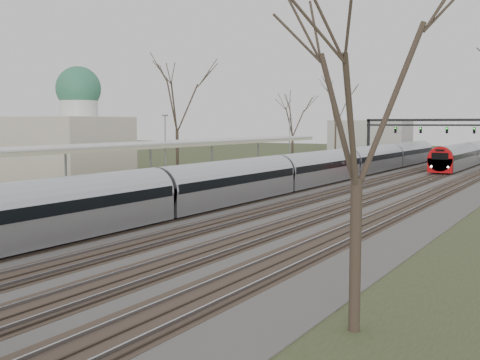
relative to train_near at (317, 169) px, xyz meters
The scene contains 9 objects.
track_bed 7.04m from the train_near, 66.37° to the left, with size 24.00×160.00×0.22m.
platform 12.99m from the train_near, 120.37° to the right, with size 3.50×69.00×1.00m, color #9E9B93.
canopy 17.18m from the train_near, 112.65° to the right, with size 4.10×50.00×3.11m.
dome_building 22.10m from the train_near, 150.93° to the right, with size 10.00×8.00×10.30m.
signal_gantry 36.58m from the train_near, 85.60° to the left, with size 21.00×0.59×6.08m.
tree_west_far 15.92m from the train_near, behind, with size 5.50×5.50×11.33m.
tree_east_near 37.42m from the train_near, 65.29° to the right, with size 4.50×4.50×9.27m.
train_near is the anchor object (origin of this frame).
train_far 38.91m from the train_near, 79.64° to the left, with size 2.62×45.21×3.05m.
Camera 1 is at (18.16, 0.35, 5.46)m, focal length 45.00 mm.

